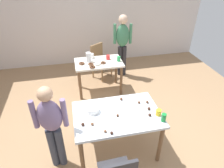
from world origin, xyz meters
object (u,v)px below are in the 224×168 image
object	(u,v)px
dining_table_near	(117,118)
chair_far_table	(100,59)
soda_can	(164,118)
pitcher_far	(88,57)
person_adult_far	(122,41)
mixing_bowl	(93,110)
dining_table_far	(99,67)
person_girl_near	(51,123)

from	to	relation	value
dining_table_near	chair_far_table	bearing A→B (deg)	87.00
dining_table_near	soda_can	bearing A→B (deg)	-25.78
dining_table_near	chair_far_table	world-z (taller)	chair_far_table
soda_can	pitcher_far	world-z (taller)	pitcher_far
person_adult_far	mixing_bowl	xyz separation A→B (m)	(-1.04, -2.25, -0.15)
dining_table_near	chair_far_table	distance (m)	2.39
soda_can	dining_table_far	bearing A→B (deg)	106.29
chair_far_table	pitcher_far	xyz separation A→B (m)	(-0.33, -0.60, 0.36)
dining_table_near	mixing_bowl	distance (m)	0.38
chair_far_table	mixing_bowl	distance (m)	2.33
mixing_bowl	soda_can	distance (m)	1.01
person_adult_far	dining_table_far	bearing A→B (deg)	-137.83
person_girl_near	mixing_bowl	bearing A→B (deg)	18.98
soda_can	person_adult_far	bearing A→B (deg)	87.57
dining_table_near	chair_far_table	size ratio (longest dim) A/B	1.45
mixing_bowl	pitcher_far	size ratio (longest dim) A/B	0.83
dining_table_far	person_girl_near	bearing A→B (deg)	-116.68
dining_table_near	person_adult_far	bearing A→B (deg)	73.45
dining_table_near	dining_table_far	size ratio (longest dim) A/B	1.23
chair_far_table	person_girl_near	size ratio (longest dim) A/B	0.62
person_adult_far	soda_can	bearing A→B (deg)	-92.43
mixing_bowl	soda_can	xyz separation A→B (m)	(0.93, -0.39, 0.02)
dining_table_far	dining_table_near	bearing A→B (deg)	-90.05
mixing_bowl	person_girl_near	bearing A→B (deg)	-161.02
chair_far_table	pitcher_far	distance (m)	0.77
dining_table_near	dining_table_far	bearing A→B (deg)	89.95
pitcher_far	dining_table_far	bearing A→B (deg)	-14.57
person_adult_far	dining_table_near	bearing A→B (deg)	-106.55
person_girl_near	pitcher_far	bearing A→B (deg)	69.38
dining_table_far	chair_far_table	size ratio (longest dim) A/B	1.18
mixing_bowl	pitcher_far	bearing A→B (deg)	85.53
soda_can	pitcher_far	xyz separation A→B (m)	(-0.80, 2.06, 0.05)
person_girl_near	person_adult_far	world-z (taller)	person_adult_far
chair_far_table	soda_can	xyz separation A→B (m)	(0.46, -2.66, 0.31)
dining_table_near	chair_far_table	xyz separation A→B (m)	(0.12, 2.38, -0.16)
dining_table_far	person_adult_far	bearing A→B (deg)	42.17
dining_table_far	person_adult_far	size ratio (longest dim) A/B	0.65
dining_table_far	mixing_bowl	world-z (taller)	mixing_bowl
dining_table_near	person_adult_far	distance (m)	2.48
dining_table_far	person_girl_near	size ratio (longest dim) A/B	0.73
dining_table_near	soda_can	xyz separation A→B (m)	(0.59, -0.28, 0.15)
dining_table_far	chair_far_table	world-z (taller)	chair_far_table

